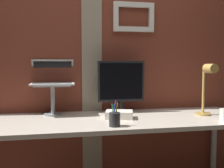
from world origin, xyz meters
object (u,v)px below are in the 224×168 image
pen_cup (115,119)px  laptop (53,77)px  desk_lamp (207,84)px  monitor (121,84)px

pen_cup → laptop: bearing=128.2°
laptop → desk_lamp: (1.17, -0.34, -0.04)m
monitor → pen_cup: 0.51m
desk_lamp → pen_cup: size_ratio=2.37×
monitor → laptop: bearing=173.2°
laptop → desk_lamp: laptop is taller
desk_lamp → pen_cup: 0.81m
monitor → pen_cup: size_ratio=2.50×
desk_lamp → pen_cup: desk_lamp is taller
laptop → desk_lamp: 1.22m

